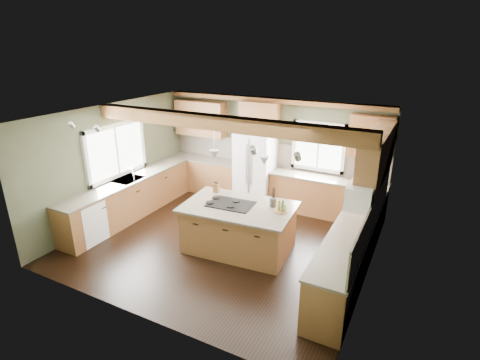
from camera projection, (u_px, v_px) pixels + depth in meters
The scene contains 37 objects.
floor at pixel (224, 241), 7.65m from camera, with size 5.60×5.60×0.00m, color black.
ceiling at pixel (222, 115), 6.74m from camera, with size 5.60×5.60×0.00m, color silver.
wall_back at pixel (273, 150), 9.28m from camera, with size 5.60×5.60×0.00m, color #404732.
wall_left at pixel (115, 162), 8.40m from camera, with size 5.00×5.00×0.00m, color #404732.
wall_right at pixel (374, 210), 5.99m from camera, with size 5.00×5.00×0.00m, color #404732.
ceiling_beam at pixel (219, 123), 6.70m from camera, with size 5.55×0.26×0.26m, color #523417.
soffit_trim at pixel (273, 100), 8.76m from camera, with size 5.55×0.20×0.10m, color #523417.
backsplash_back at pixel (273, 154), 9.30m from camera, with size 5.58×0.03×0.58m, color brown.
backsplash_right at pixel (373, 214), 6.07m from camera, with size 0.03×3.70×0.58m, color brown.
base_cab_back_left at pixel (206, 175), 10.10m from camera, with size 2.02×0.60×0.88m, color brown.
counter_back_left at pixel (206, 159), 9.94m from camera, with size 2.06×0.64×0.04m, color #463E33.
base_cab_back_right at pixel (326, 197), 8.69m from camera, with size 2.62×0.60×0.88m, color brown.
counter_back_right at pixel (328, 179), 8.52m from camera, with size 2.66×0.64×0.04m, color #463E33.
base_cab_left at pixel (130, 199), 8.62m from camera, with size 0.60×3.70×0.88m, color brown.
counter_left at pixel (128, 180), 8.46m from camera, with size 0.64×3.74×0.04m, color #463E33.
base_cab_right at pixel (350, 251), 6.46m from camera, with size 0.60×3.70×0.88m, color brown.
counter_right at pixel (353, 227), 6.30m from camera, with size 0.64×3.74×0.04m, color #463E33.
upper_cab_back_left at pixel (201, 118), 9.76m from camera, with size 1.40×0.35×0.90m, color brown.
upper_cab_over_fridge at pixel (260, 116), 8.96m from camera, with size 0.96×0.35×0.70m, color brown.
upper_cab_right at pixel (377, 156), 6.59m from camera, with size 0.35×2.20×0.90m, color brown.
upper_cab_back_corner at pixel (371, 137), 7.91m from camera, with size 0.90×0.35×0.90m, color brown.
window_left at pixel (116, 151), 8.35m from camera, with size 0.04×1.60×1.05m, color white.
window_back at pixel (319, 146), 8.68m from camera, with size 1.10×0.04×1.00m, color white.
sink at pixel (128, 180), 8.45m from camera, with size 0.50×0.65×0.03m, color #262628.
faucet at pixel (134, 175), 8.33m from camera, with size 0.02×0.02×0.28m, color #B2B2B7.
dishwasher at pixel (85, 222), 7.53m from camera, with size 0.60×0.60×0.84m, color white.
oven at pixel (330, 294), 5.39m from camera, with size 0.60×0.72×0.84m, color white.
microwave at pixel (361, 195), 5.96m from camera, with size 0.40×0.70×0.38m, color white.
pendant_left at pixel (214, 154), 6.92m from camera, with size 0.18×0.18×0.16m, color #B2B2B7.
pendant_right at pixel (264, 160), 6.56m from camera, with size 0.18×0.18×0.16m, color #B2B2B7.
refrigerator at pixel (255, 168), 9.23m from camera, with size 0.90×0.74×1.80m, color white.
island at pixel (239, 228), 7.24m from camera, with size 1.96×1.20×0.88m, color brown.
island_top at pixel (239, 207), 7.08m from camera, with size 2.09×1.33×0.04m, color #463E33.
cooktop at pixel (231, 204), 7.13m from camera, with size 0.85×0.57×0.02m, color black.
knife_block at pixel (216, 188), 7.68m from camera, with size 0.11×0.08×0.19m, color brown.
utensil_crock at pixel (273, 202), 7.02m from camera, with size 0.13×0.13×0.17m, color #3D3631.
bottle_tray at pixel (281, 206), 6.79m from camera, with size 0.25×0.25×0.23m, color brown, non-canonical shape.
Camera 1 is at (3.39, -5.82, 3.85)m, focal length 28.00 mm.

